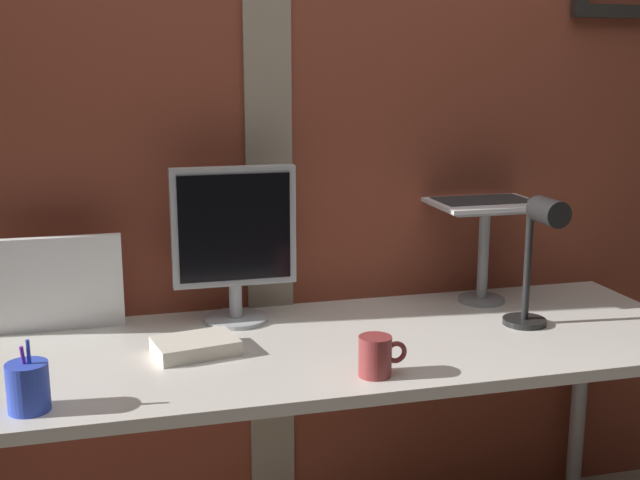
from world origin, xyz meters
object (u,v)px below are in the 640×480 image
at_px(whiteboard_panel, 55,285).
at_px(desk_lamp, 539,248).
at_px(pen_cup, 28,387).
at_px(monitor, 234,236).
at_px(laptop, 475,182).
at_px(coffee_mug, 376,356).

distance_m(whiteboard_panel, desk_lamp, 1.29).
distance_m(desk_lamp, pen_cup, 1.31).
xyz_separation_m(desk_lamp, pen_cup, (-1.28, -0.20, -0.18)).
xyz_separation_m(monitor, pen_cup, (-0.51, -0.48, -0.19)).
relative_size(laptop, desk_lamp, 0.89).
relative_size(whiteboard_panel, desk_lamp, 0.95).
bearing_deg(whiteboard_panel, desk_lamp, -13.82).
bearing_deg(whiteboard_panel, pen_cup, -93.36).
bearing_deg(laptop, monitor, -174.07).
height_order(desk_lamp, pen_cup, desk_lamp).
relative_size(desk_lamp, pen_cup, 2.36).
relative_size(monitor, whiteboard_panel, 1.24).
bearing_deg(whiteboard_panel, monitor, -2.85).
xyz_separation_m(monitor, laptop, (0.75, 0.08, 0.11)).
xyz_separation_m(monitor, whiteboard_panel, (-0.48, 0.02, -0.11)).
bearing_deg(pen_cup, monitor, 43.48).
height_order(whiteboard_panel, desk_lamp, desk_lamp).
distance_m(monitor, coffee_mug, 0.58).
bearing_deg(desk_lamp, pen_cup, -171.21).
distance_m(monitor, desk_lamp, 0.82).
relative_size(monitor, coffee_mug, 3.75).
relative_size(whiteboard_panel, coffee_mug, 3.01).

